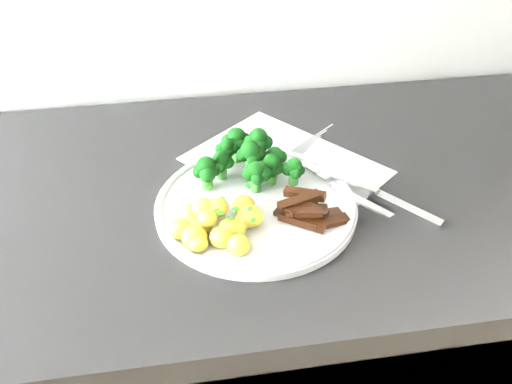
{
  "coord_description": "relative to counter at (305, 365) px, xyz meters",
  "views": [
    {
      "loc": [
        -0.3,
        1.01,
        1.38
      ],
      "look_at": [
        -0.2,
        1.64,
        0.9
      ],
      "focal_mm": 40.63,
      "sensor_mm": 36.0,
      "label": 1
    }
  ],
  "objects": [
    {
      "name": "recipe_paper",
      "position": [
        -0.04,
        0.05,
        0.44
      ],
      "size": [
        0.33,
        0.34,
        0.0
      ],
      "color": "silver",
      "rests_on": "counter"
    },
    {
      "name": "potatoes",
      "position": [
        -0.16,
        -0.09,
        0.46
      ],
      "size": [
        0.13,
        0.12,
        0.04
      ],
      "color": "yellow",
      "rests_on": "plate"
    },
    {
      "name": "beef_strips",
      "position": [
        -0.04,
        -0.08,
        0.46
      ],
      "size": [
        0.1,
        0.09,
        0.03
      ],
      "color": "black",
      "rests_on": "plate"
    },
    {
      "name": "plate",
      "position": [
        -0.1,
        -0.04,
        0.45
      ],
      "size": [
        0.28,
        0.28,
        0.02
      ],
      "color": "silver",
      "rests_on": "counter"
    },
    {
      "name": "counter",
      "position": [
        0.0,
        0.0,
        0.0
      ],
      "size": [
        2.33,
        0.58,
        0.87
      ],
      "color": "black",
      "rests_on": "ground"
    },
    {
      "name": "broccoli",
      "position": [
        -0.1,
        0.02,
        0.48
      ],
      "size": [
        0.16,
        0.12,
        0.06
      ],
      "color": "#2C6922",
      "rests_on": "plate"
    },
    {
      "name": "knife",
      "position": [
        0.08,
        -0.06,
        0.45
      ],
      "size": [
        0.17,
        0.18,
        0.02
      ],
      "color": "silver",
      "rests_on": "plate"
    },
    {
      "name": "fork",
      "position": [
        0.03,
        -0.05,
        0.46
      ],
      "size": [
        0.1,
        0.15,
        0.02
      ],
      "color": "silver",
      "rests_on": "plate"
    }
  ]
}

